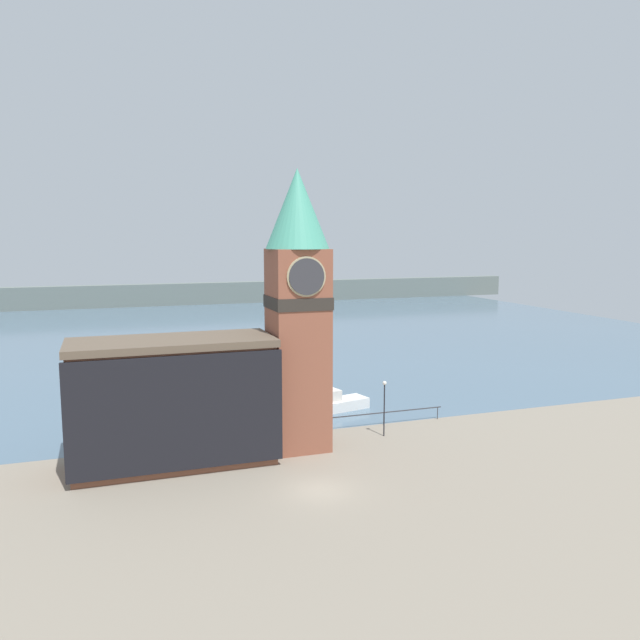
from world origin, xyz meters
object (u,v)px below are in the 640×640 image
Objects in this scene: mooring_bollard_near at (318,438)px; boat_near at (333,403)px; pier_building at (174,402)px; clock_tower at (298,303)px; lamp_post at (384,398)px.

boat_near is at bearing 62.17° from mooring_bollard_near.
pier_building is 2.13× the size of boat_near.
pier_building is (-9.10, -0.46, -6.45)m from clock_tower.
lamp_post is at bearing 2.25° from clock_tower.
mooring_bollard_near is at bearing -130.85° from boat_near.
mooring_bollard_near is 0.14× the size of lamp_post.
mooring_bollard_near is at bearing 16.86° from clock_tower.
lamp_post is at bearing 2.60° from pier_building.
clock_tower is at bearing -137.87° from boat_near.
mooring_bollard_near is 6.11m from lamp_post.
mooring_bollard_near is (-4.16, -7.87, -0.38)m from boat_near.
mooring_bollard_near is at bearing 5.12° from pier_building.
pier_building is 17.73m from boat_near.
pier_building reaches higher than lamp_post.
clock_tower is 1.48× the size of pier_building.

